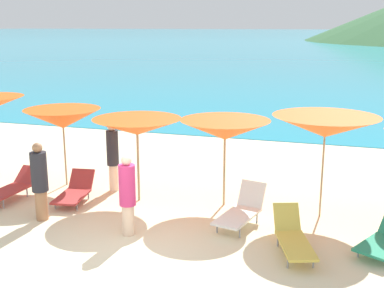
{
  "coord_description": "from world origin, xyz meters",
  "views": [
    {
      "loc": [
        3.73,
        -7.7,
        4.19
      ],
      "look_at": [
        0.09,
        4.0,
        1.2
      ],
      "focal_mm": 45.84,
      "sensor_mm": 36.0,
      "label": 1
    }
  ],
  "objects_px": {
    "lounge_chair_1": "(293,237)",
    "beachgoer_3": "(113,154)",
    "lounge_chair_2": "(75,191)",
    "umbrella_2": "(137,127)",
    "umbrella_3": "(225,130)",
    "beachgoer_0": "(40,180)",
    "beachgoer_1": "(127,193)",
    "lounge_chair_5": "(242,210)",
    "lounge_chair_4": "(13,187)",
    "umbrella_4": "(325,127)",
    "umbrella_1": "(63,119)"
  },
  "relations": [
    {
      "from": "lounge_chair_2",
      "to": "lounge_chair_4",
      "type": "xyz_separation_m",
      "value": [
        -1.57,
        -0.27,
        0.04
      ]
    },
    {
      "from": "beachgoer_3",
      "to": "beachgoer_1",
      "type": "bearing_deg",
      "value": 2.96
    },
    {
      "from": "beachgoer_0",
      "to": "lounge_chair_1",
      "type": "bearing_deg",
      "value": 107.58
    },
    {
      "from": "lounge_chair_5",
      "to": "umbrella_1",
      "type": "bearing_deg",
      "value": 178.68
    },
    {
      "from": "umbrella_4",
      "to": "beachgoer_1",
      "type": "relative_size",
      "value": 1.49
    },
    {
      "from": "lounge_chair_1",
      "to": "beachgoer_3",
      "type": "xyz_separation_m",
      "value": [
        -4.8,
        2.2,
        0.66
      ]
    },
    {
      "from": "umbrella_1",
      "to": "lounge_chair_4",
      "type": "height_order",
      "value": "umbrella_1"
    },
    {
      "from": "lounge_chair_1",
      "to": "lounge_chair_4",
      "type": "distance_m",
      "value": 6.98
    },
    {
      "from": "umbrella_4",
      "to": "beachgoer_1",
      "type": "distance_m",
      "value": 4.44
    },
    {
      "from": "beachgoer_1",
      "to": "umbrella_4",
      "type": "bearing_deg",
      "value": -117.78
    },
    {
      "from": "umbrella_3",
      "to": "lounge_chair_5",
      "type": "relative_size",
      "value": 1.36
    },
    {
      "from": "lounge_chair_2",
      "to": "beachgoer_1",
      "type": "bearing_deg",
      "value": -42.83
    },
    {
      "from": "lounge_chair_2",
      "to": "umbrella_4",
      "type": "bearing_deg",
      "value": -0.89
    },
    {
      "from": "lounge_chair_1",
      "to": "umbrella_3",
      "type": "bearing_deg",
      "value": 112.77
    },
    {
      "from": "lounge_chair_1",
      "to": "lounge_chair_4",
      "type": "height_order",
      "value": "lounge_chair_1"
    },
    {
      "from": "umbrella_4",
      "to": "lounge_chair_2",
      "type": "bearing_deg",
      "value": -172.22
    },
    {
      "from": "lounge_chair_2",
      "to": "beachgoer_3",
      "type": "xyz_separation_m",
      "value": [
        0.55,
        1.01,
        0.71
      ]
    },
    {
      "from": "lounge_chair_1",
      "to": "beachgoer_3",
      "type": "bearing_deg",
      "value": 136.27
    },
    {
      "from": "umbrella_1",
      "to": "lounge_chair_1",
      "type": "height_order",
      "value": "umbrella_1"
    },
    {
      "from": "beachgoer_0",
      "to": "beachgoer_3",
      "type": "bearing_deg",
      "value": -178.95
    },
    {
      "from": "beachgoer_0",
      "to": "beachgoer_1",
      "type": "bearing_deg",
      "value": 102.81
    },
    {
      "from": "umbrella_3",
      "to": "umbrella_4",
      "type": "relative_size",
      "value": 0.88
    },
    {
      "from": "umbrella_1",
      "to": "umbrella_3",
      "type": "distance_m",
      "value": 4.41
    },
    {
      "from": "umbrella_1",
      "to": "umbrella_3",
      "type": "xyz_separation_m",
      "value": [
        4.4,
        -0.23,
        0.03
      ]
    },
    {
      "from": "lounge_chair_4",
      "to": "beachgoer_3",
      "type": "distance_m",
      "value": 2.56
    },
    {
      "from": "lounge_chair_2",
      "to": "beachgoer_3",
      "type": "distance_m",
      "value": 1.35
    },
    {
      "from": "umbrella_1",
      "to": "beachgoer_0",
      "type": "height_order",
      "value": "umbrella_1"
    },
    {
      "from": "beachgoer_3",
      "to": "lounge_chair_4",
      "type": "bearing_deg",
      "value": -88.07
    },
    {
      "from": "lounge_chair_2",
      "to": "lounge_chair_5",
      "type": "bearing_deg",
      "value": -11.6
    },
    {
      "from": "umbrella_4",
      "to": "lounge_chair_2",
      "type": "height_order",
      "value": "umbrella_4"
    },
    {
      "from": "lounge_chair_4",
      "to": "lounge_chair_5",
      "type": "relative_size",
      "value": 1.04
    },
    {
      "from": "umbrella_2",
      "to": "beachgoer_3",
      "type": "relative_size",
      "value": 1.24
    },
    {
      "from": "umbrella_2",
      "to": "umbrella_4",
      "type": "bearing_deg",
      "value": 3.17
    },
    {
      "from": "umbrella_3",
      "to": "lounge_chair_4",
      "type": "bearing_deg",
      "value": -167.57
    },
    {
      "from": "umbrella_1",
      "to": "umbrella_2",
      "type": "distance_m",
      "value": 2.4
    },
    {
      "from": "umbrella_2",
      "to": "umbrella_4",
      "type": "height_order",
      "value": "umbrella_4"
    },
    {
      "from": "lounge_chair_1",
      "to": "beachgoer_0",
      "type": "relative_size",
      "value": 0.97
    },
    {
      "from": "umbrella_2",
      "to": "lounge_chair_5",
      "type": "bearing_deg",
      "value": -15.66
    },
    {
      "from": "lounge_chair_2",
      "to": "umbrella_2",
      "type": "bearing_deg",
      "value": 12.01
    },
    {
      "from": "umbrella_2",
      "to": "beachgoer_1",
      "type": "distance_m",
      "value": 2.24
    },
    {
      "from": "umbrella_1",
      "to": "umbrella_3",
      "type": "bearing_deg",
      "value": -2.95
    },
    {
      "from": "lounge_chair_5",
      "to": "beachgoer_1",
      "type": "xyz_separation_m",
      "value": [
        -2.11,
        -1.18,
        0.55
      ]
    },
    {
      "from": "umbrella_3",
      "to": "beachgoer_0",
      "type": "relative_size",
      "value": 1.27
    },
    {
      "from": "umbrella_1",
      "to": "umbrella_4",
      "type": "height_order",
      "value": "umbrella_4"
    },
    {
      "from": "lounge_chair_2",
      "to": "lounge_chair_5",
      "type": "xyz_separation_m",
      "value": [
        4.16,
        -0.21,
        0.08
      ]
    },
    {
      "from": "beachgoer_0",
      "to": "beachgoer_1",
      "type": "height_order",
      "value": "beachgoer_0"
    },
    {
      "from": "lounge_chair_1",
      "to": "lounge_chair_4",
      "type": "xyz_separation_m",
      "value": [
        -6.91,
        0.92,
        -0.01
      ]
    },
    {
      "from": "lounge_chair_1",
      "to": "lounge_chair_4",
      "type": "bearing_deg",
      "value": 153.31
    },
    {
      "from": "umbrella_3",
      "to": "beachgoer_0",
      "type": "distance_m",
      "value": 4.27
    },
    {
      "from": "umbrella_2",
      "to": "beachgoer_3",
      "type": "distance_m",
      "value": 1.33
    }
  ]
}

